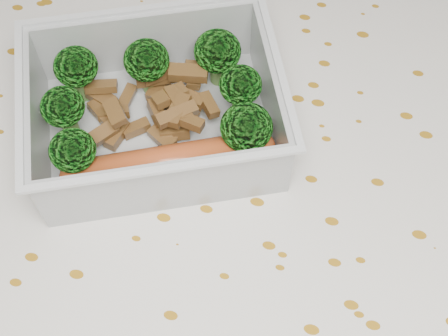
# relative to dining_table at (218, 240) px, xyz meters

# --- Properties ---
(dining_table) EXTENTS (1.40, 0.90, 0.75)m
(dining_table) POSITION_rel_dining_table_xyz_m (0.00, 0.00, 0.00)
(dining_table) COLOR brown
(dining_table) RESTS_ON ground
(tablecloth) EXTENTS (1.46, 0.96, 0.19)m
(tablecloth) POSITION_rel_dining_table_xyz_m (0.00, 0.00, 0.05)
(tablecloth) COLOR silver
(tablecloth) RESTS_ON dining_table
(lunch_container) EXTENTS (0.21, 0.19, 0.06)m
(lunch_container) POSITION_rel_dining_table_xyz_m (-0.05, 0.04, 0.11)
(lunch_container) COLOR silver
(lunch_container) RESTS_ON tablecloth
(broccoli_florets) EXTENTS (0.16, 0.13, 0.05)m
(broccoli_florets) POSITION_rel_dining_table_xyz_m (-0.05, 0.05, 0.12)
(broccoli_florets) COLOR #608C3F
(broccoli_florets) RESTS_ON lunch_container
(meat_pile) EXTENTS (0.11, 0.09, 0.03)m
(meat_pile) POSITION_rel_dining_table_xyz_m (-0.06, 0.05, 0.11)
(meat_pile) COLOR brown
(meat_pile) RESTS_ON lunch_container
(sausage) EXTENTS (0.14, 0.07, 0.02)m
(sausage) POSITION_rel_dining_table_xyz_m (-0.03, 0.00, 0.11)
(sausage) COLOR #B34920
(sausage) RESTS_ON lunch_container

